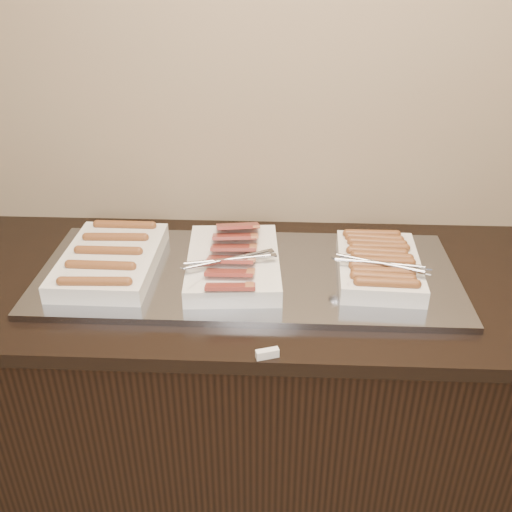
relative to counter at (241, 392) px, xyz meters
The scene contains 6 objects.
counter is the anchor object (origin of this frame).
warming_tray 0.46m from the counter, ahead, with size 1.20×0.50×0.02m, color gray.
dish_left 0.62m from the counter, behind, with size 0.27×0.40×0.07m.
dish_center 0.50m from the counter, 166.33° to the right, with size 0.29×0.42×0.09m.
dish_right 0.64m from the counter, ahead, with size 0.27×0.35×0.08m.
label_holder 0.59m from the counter, 75.33° to the right, with size 0.05×0.02×0.02m, color white.
Camera 1 is at (0.12, 0.72, 1.77)m, focal length 40.00 mm.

